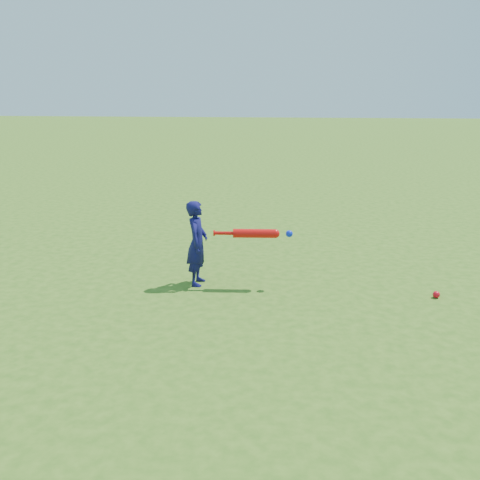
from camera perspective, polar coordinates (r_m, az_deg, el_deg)
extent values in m
plane|color=#366117|center=(6.41, -4.94, -4.62)|extent=(80.00, 80.00, 0.00)
imported|color=#11104A|center=(6.24, -4.59, -0.34)|extent=(0.24, 0.37, 1.00)
sphere|color=red|center=(6.33, 20.21, -5.48)|extent=(0.08, 0.08, 0.08)
cylinder|color=red|center=(6.13, -2.77, 0.74)|extent=(0.02, 0.07, 0.07)
cylinder|color=red|center=(6.12, -1.70, 0.74)|extent=(0.23, 0.06, 0.04)
cylinder|color=red|center=(6.11, 1.52, 0.71)|extent=(0.49, 0.14, 0.10)
sphere|color=red|center=(6.11, 3.77, 0.69)|extent=(0.10, 0.10, 0.10)
sphere|color=#0C24D7|center=(6.12, 5.27, 0.67)|extent=(0.08, 0.08, 0.08)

